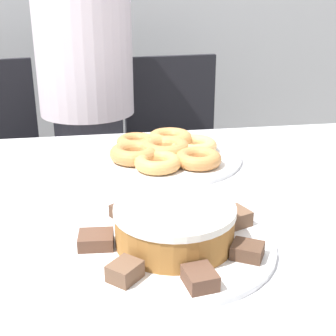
# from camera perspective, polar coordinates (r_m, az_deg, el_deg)

# --- Properties ---
(table) EXTENTS (1.86, 0.98, 0.77)m
(table) POSITION_cam_1_polar(r_m,az_deg,el_deg) (0.99, -1.15, -8.08)
(table) COLOR silver
(table) RESTS_ON ground_plane
(person_standing) EXTENTS (0.34, 0.34, 1.56)m
(person_standing) POSITION_cam_1_polar(r_m,az_deg,el_deg) (1.72, -9.87, 8.87)
(person_standing) COLOR #383842
(person_standing) RESTS_ON ground_plane
(office_chair_right) EXTENTS (0.48, 0.48, 0.91)m
(office_chair_right) POSITION_cam_1_polar(r_m,az_deg,el_deg) (1.98, 1.42, -0.72)
(office_chair_right) COLOR black
(office_chair_right) RESTS_ON ground_plane
(plate_cake) EXTENTS (0.34, 0.34, 0.01)m
(plate_cake) POSITION_cam_1_polar(r_m,az_deg,el_deg) (0.79, 0.53, -9.38)
(plate_cake) COLOR white
(plate_cake) RESTS_ON table
(plate_donuts) EXTENTS (0.38, 0.38, 0.01)m
(plate_donuts) POSITION_cam_1_polar(r_m,az_deg,el_deg) (1.19, -0.35, 1.28)
(plate_donuts) COLOR white
(plate_donuts) RESTS_ON table
(frosted_cake) EXTENTS (0.20, 0.20, 0.07)m
(frosted_cake) POSITION_cam_1_polar(r_m,az_deg,el_deg) (0.77, 0.54, -6.93)
(frosted_cake) COLOR #9E662D
(frosted_cake) RESTS_ON plate_cake
(lamington_0) EXTENTS (0.06, 0.06, 0.02)m
(lamington_0) POSITION_cam_1_polar(r_m,az_deg,el_deg) (0.76, 9.66, -9.90)
(lamington_0) COLOR #513828
(lamington_0) RESTS_ON plate_cake
(lamington_1) EXTENTS (0.07, 0.06, 0.03)m
(lamington_1) POSITION_cam_1_polar(r_m,az_deg,el_deg) (0.85, 7.89, -6.02)
(lamington_1) COLOR brown
(lamington_1) RESTS_ON plate_cake
(lamington_2) EXTENTS (0.05, 0.05, 0.02)m
(lamington_2) POSITION_cam_1_polar(r_m,az_deg,el_deg) (0.90, 1.59, -4.49)
(lamington_2) COLOR #513828
(lamington_2) RESTS_ON plate_cake
(lamington_3) EXTENTS (0.06, 0.06, 0.02)m
(lamington_3) POSITION_cam_1_polar(r_m,az_deg,el_deg) (0.87, -5.26, -5.33)
(lamington_3) COLOR #513828
(lamington_3) RESTS_ON plate_cake
(lamington_4) EXTENTS (0.06, 0.05, 0.02)m
(lamington_4) POSITION_cam_1_polar(r_m,az_deg,el_deg) (0.78, -8.77, -8.65)
(lamington_4) COLOR brown
(lamington_4) RESTS_ON plate_cake
(lamington_5) EXTENTS (0.06, 0.06, 0.03)m
(lamington_5) POSITION_cam_1_polar(r_m,az_deg,el_deg) (0.70, -5.28, -12.42)
(lamington_5) COLOR brown
(lamington_5) RESTS_ON plate_cake
(lamington_6) EXTENTS (0.05, 0.06, 0.02)m
(lamington_6) POSITION_cam_1_polar(r_m,az_deg,el_deg) (0.68, 3.92, -13.22)
(lamington_6) COLOR brown
(lamington_6) RESTS_ON plate_cake
(donut_0) EXTENTS (0.13, 0.13, 0.04)m
(donut_0) POSITION_cam_1_polar(r_m,az_deg,el_deg) (1.18, -0.35, 2.41)
(donut_0) COLOR #C68447
(donut_0) RESTS_ON plate_donuts
(donut_1) EXTENTS (0.10, 0.10, 0.03)m
(donut_1) POSITION_cam_1_polar(r_m,az_deg,el_deg) (1.25, -3.95, 3.20)
(donut_1) COLOR #C68447
(donut_1) RESTS_ON plate_donuts
(donut_2) EXTENTS (0.12, 0.12, 0.04)m
(donut_2) POSITION_cam_1_polar(r_m,az_deg,el_deg) (1.15, -4.07, 1.81)
(donut_2) COLOR #C68447
(donut_2) RESTS_ON plate_donuts
(donut_3) EXTENTS (0.11, 0.11, 0.03)m
(donut_3) POSITION_cam_1_polar(r_m,az_deg,el_deg) (1.09, -1.26, 0.67)
(donut_3) COLOR tan
(donut_3) RESTS_ON plate_donuts
(donut_4) EXTENTS (0.11, 0.11, 0.03)m
(donut_4) POSITION_cam_1_polar(r_m,az_deg,el_deg) (1.12, 3.71, 1.15)
(donut_4) COLOR #C68447
(donut_4) RESTS_ON plate_donuts
(donut_5) EXTENTS (0.12, 0.12, 0.03)m
(donut_5) POSITION_cam_1_polar(r_m,az_deg,el_deg) (1.21, 3.13, 2.77)
(donut_5) COLOR #E5AD66
(donut_5) RESTS_ON plate_donuts
(donut_6) EXTENTS (0.12, 0.12, 0.04)m
(donut_6) POSITION_cam_1_polar(r_m,az_deg,el_deg) (1.25, 0.26, 3.56)
(donut_6) COLOR #D18E4C
(donut_6) RESTS_ON plate_donuts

